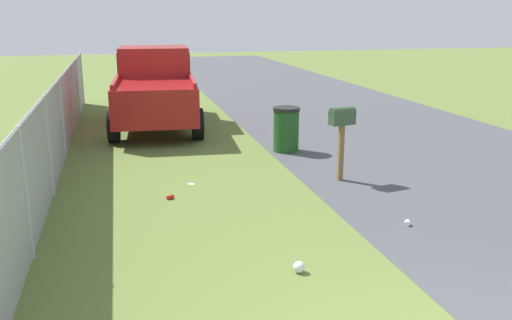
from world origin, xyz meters
TOP-DOWN VIEW (x-y plane):
  - road_asphalt at (6.00, -4.01)m, footprint 60.00×6.75m
  - mailbox at (5.91, -1.34)m, footprint 0.29×0.50m
  - pickup_truck at (11.86, 1.55)m, footprint 5.27×2.53m
  - trash_bin at (8.25, -1.03)m, footprint 0.59×0.59m
  - fence_section at (8.74, 3.68)m, footprint 15.10×0.07m
  - litter_cup_midfield_a at (3.58, -1.43)m, footprint 0.13×0.12m
  - litter_wrapper_near_hydrant at (6.33, 1.34)m, footprint 0.14×0.15m
  - litter_bag_midfield_b at (2.55, 0.56)m, footprint 0.14×0.14m
  - litter_can_by_mailbox at (5.59, 1.78)m, footprint 0.12×0.14m

SIDE VIEW (x-z plane):
  - road_asphalt at x=6.00m, z-range 0.00..0.01m
  - litter_wrapper_near_hydrant at x=6.33m, z-range 0.00..0.01m
  - litter_can_by_mailbox at x=5.59m, z-range 0.00..0.07m
  - litter_cup_midfield_a at x=3.58m, z-range 0.00..0.08m
  - litter_bag_midfield_b at x=2.55m, z-range 0.00..0.14m
  - trash_bin at x=8.25m, z-range 0.00..0.99m
  - fence_section at x=8.74m, z-range 0.07..1.76m
  - mailbox at x=5.91m, z-range 0.40..1.76m
  - pickup_truck at x=11.86m, z-range 0.06..2.15m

